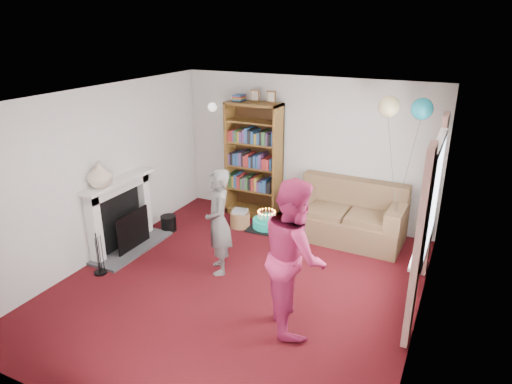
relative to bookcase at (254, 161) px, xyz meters
The scene contains 16 objects.
ground 2.66m from the bookcase, 69.03° to the right, with size 5.00×5.00×0.00m, color #370908.
wall_back 0.94m from the bookcase, 13.18° to the left, with size 4.50×0.02×2.50m, color silver.
wall_left 2.70m from the bookcase, 120.88° to the right, with size 0.02×5.00×2.50m, color silver.
wall_right 3.90m from the bookcase, 36.24° to the right, with size 0.02×5.00×2.50m, color silver.
ceiling 2.89m from the bookcase, 69.03° to the right, with size 4.50×5.00×0.01m, color white.
fireplace 2.48m from the bookcase, 119.72° to the right, with size 0.55×1.80×1.12m.
window_bay 3.53m from the bookcase, 28.88° to the right, with size 0.14×2.02×2.20m.
wall_sconce 1.24m from the bookcase, behind, with size 0.16×0.23×0.16m.
bookcase is the anchor object (origin of this frame).
sofa 1.94m from the bookcase, ahead, with size 1.74×0.92×0.92m.
wicker_basket 1.07m from the bookcase, 87.07° to the right, with size 0.34×0.34×0.32m.
person_striped 2.14m from the bookcase, 77.65° to the right, with size 0.55×0.36×1.50m, color black.
person_magenta 3.30m from the bookcase, 56.55° to the right, with size 0.87×0.68×1.79m, color #AD2251.
birthday_cake 2.88m from the bookcase, 61.39° to the right, with size 0.39×0.39×0.22m.
balloons 2.85m from the bookcase, 10.69° to the right, with size 0.74×0.30×1.70m.
mantel_vase 2.77m from the bookcase, 116.76° to the right, with size 0.36×0.36×0.38m, color beige.
Camera 1 is at (2.50, -4.69, 3.34)m, focal length 32.00 mm.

